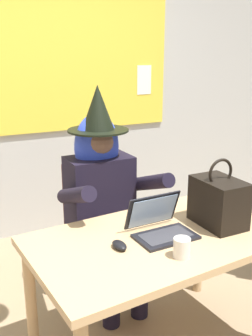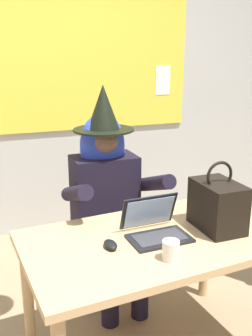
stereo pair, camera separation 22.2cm
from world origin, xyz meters
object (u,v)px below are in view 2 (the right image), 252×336
at_px(laptop, 155,227).
at_px(computer_mouse, 110,245).
at_px(person_costumed, 107,186).
at_px(coffee_mug, 171,250).
at_px(handbag, 217,205).
at_px(desk_main, 152,253).
at_px(chair_at_desk, 102,219).

relative_size(laptop, computer_mouse, 3.05).
distance_m(person_costumed, coffee_mug, 0.86).
bearing_deg(handbag, computer_mouse, -179.10).
bearing_deg(computer_mouse, person_costumed, 71.40).
relative_size(computer_mouse, handbag, 0.28).
height_order(computer_mouse, coffee_mug, coffee_mug).
relative_size(handbag, coffee_mug, 3.98).
relative_size(desk_main, computer_mouse, 13.16).
bearing_deg(desk_main, person_costumed, 93.42).
bearing_deg(coffee_mug, handbag, 29.26).
xyz_separation_m(laptop, computer_mouse, (-0.26, -0.04, -0.03)).
xyz_separation_m(computer_mouse, coffee_mug, (0.22, -0.21, 0.03)).
distance_m(laptop, computer_mouse, 0.27).
distance_m(desk_main, computer_mouse, 0.26).
xyz_separation_m(desk_main, computer_mouse, (-0.24, -0.03, 0.11)).
xyz_separation_m(chair_at_desk, laptop, (0.06, -0.73, 0.25)).
bearing_deg(handbag, person_costumed, 122.21).
xyz_separation_m(desk_main, laptop, (0.02, 0.02, 0.13)).
relative_size(chair_at_desk, coffee_mug, 9.58).
height_order(person_costumed, laptop, person_costumed).
xyz_separation_m(chair_at_desk, person_costumed, (0.00, -0.12, 0.28)).
height_order(chair_at_desk, computer_mouse, chair_at_desk).
relative_size(person_costumed, computer_mouse, 13.84).
xyz_separation_m(handbag, coffee_mug, (-0.38, -0.22, -0.09)).
bearing_deg(computer_mouse, handbag, -0.76).
xyz_separation_m(computer_mouse, handbag, (0.61, 0.01, 0.12)).
relative_size(person_costumed, coffee_mug, 15.15).
bearing_deg(chair_at_desk, laptop, 2.35).
distance_m(desk_main, chair_at_desk, 0.76).
distance_m(laptop, coffee_mug, 0.25).
xyz_separation_m(person_costumed, laptop, (0.06, -0.61, -0.04)).
distance_m(laptop, handbag, 0.36).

